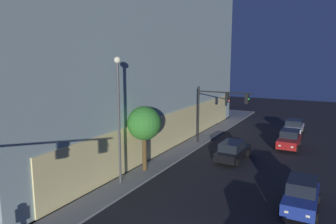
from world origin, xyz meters
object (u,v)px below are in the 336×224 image
Objects in this scene: modern_building at (61,41)px; car_red at (289,139)px; traffic_light_far_corner at (219,104)px; street_lamp_sidewalk at (119,106)px; car_blue at (301,195)px; car_white at (294,127)px; sidewalk_tree at (144,124)px; car_black at (233,151)px.

car_red is (5.18, -24.32, -9.75)m from modern_building.
car_red is (2.49, -6.38, -3.33)m from traffic_light_far_corner.
street_lamp_sidewalk is 12.39m from car_blue.
traffic_light_far_corner reaches higher than car_blue.
car_blue is (-10.61, -8.70, -3.34)m from traffic_light_far_corner.
car_red is at bearing -77.98° from modern_building.
traffic_light_far_corner is at bearing 39.38° from car_blue.
traffic_light_far_corner is at bearing -81.48° from modern_building.
traffic_light_far_corner is 1.37× the size of car_blue.
street_lamp_sidewalk reaches higher than car_white.
car_white is at bearing -22.03° from street_lamp_sidewalk.
car_white is at bearing 2.83° from car_red.
car_red is at bearing -30.82° from street_lamp_sidewalk.
traffic_light_far_corner reaches higher than car_red.
street_lamp_sidewalk is at bearing 178.21° from sidewalk_tree.
sidewalk_tree reaches higher than car_blue.
modern_building is at bearing 87.21° from car_black.
modern_building is at bearing 102.02° from car_red.
modern_building reaches higher than car_red.
sidewalk_tree reaches higher than car_red.
street_lamp_sidewalk is (-12.60, 2.62, 1.26)m from traffic_light_far_corner.
modern_building is at bearing 115.72° from car_white.
traffic_light_far_corner is 1.38× the size of car_red.
traffic_light_far_corner is (2.68, -17.93, -6.41)m from modern_building.
sidewalk_tree is (-6.94, -15.40, -6.86)m from modern_building.
modern_building is at bearing 57.06° from street_lamp_sidewalk.
modern_building reaches higher than traffic_light_far_corner.
street_lamp_sidewalk is 2.06× the size of car_blue.
car_blue is at bearing -172.30° from car_white.
car_red is 6.39m from car_white.
sidewalk_tree is at bearing 139.05° from car_black.
car_red reaches higher than car_white.
modern_building reaches higher than car_black.
modern_building is 8.19× the size of car_white.
modern_building is 7.68× the size of car_black.
car_white is (21.48, -8.69, -4.65)m from street_lamp_sidewalk.
car_white is (12.56, -3.45, -0.02)m from car_black.
street_lamp_sidewalk is at bearing 100.00° from car_blue.
street_lamp_sidewalk is (-9.92, -15.31, -5.15)m from modern_building.
street_lamp_sidewalk is at bearing 168.25° from traffic_light_far_corner.
car_black is 1.14× the size of car_red.
car_red is at bearing 10.04° from car_blue.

